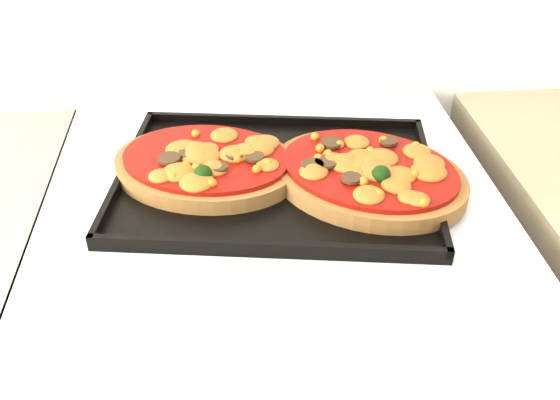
{
  "coord_description": "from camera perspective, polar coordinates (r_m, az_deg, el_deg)",
  "views": [
    {
      "loc": [
        -0.09,
        1.06,
        1.37
      ],
      "look_at": [
        -0.03,
        1.69,
        0.92
      ],
      "focal_mm": 40.0,
      "sensor_mm": 36.0,
      "label": 1
    }
  ],
  "objects": [
    {
      "name": "pizza_right",
      "position": [
        0.8,
        8.13,
        2.5
      ],
      "size": [
        0.32,
        0.31,
        0.04
      ],
      "primitive_type": null,
      "rotation": [
        0.0,
        0.0,
        -0.59
      ],
      "color": "brown",
      "rests_on": "baking_tray"
    },
    {
      "name": "pizza_left",
      "position": [
        0.82,
        -6.77,
        3.46
      ],
      "size": [
        0.29,
        0.25,
        0.04
      ],
      "primitive_type": null,
      "rotation": [
        0.0,
        0.0,
        -0.3
      ],
      "color": "brown",
      "rests_on": "baking_tray"
    },
    {
      "name": "baking_tray",
      "position": [
        0.82,
        -0.34,
        2.15
      ],
      "size": [
        0.45,
        0.36,
        0.02
      ],
      "primitive_type": "cube",
      "rotation": [
        0.0,
        0.0,
        -0.16
      ],
      "color": "black",
      "rests_on": "stove"
    }
  ]
}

